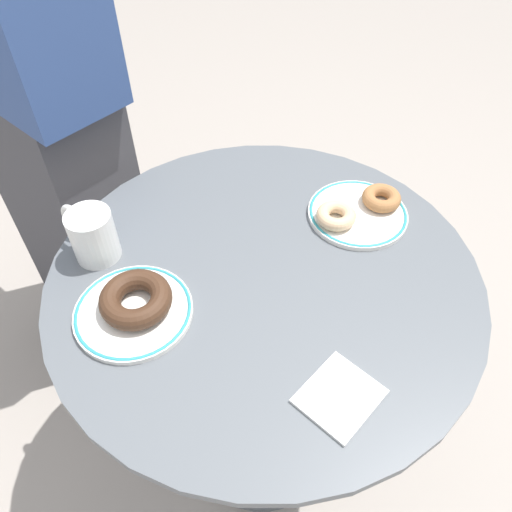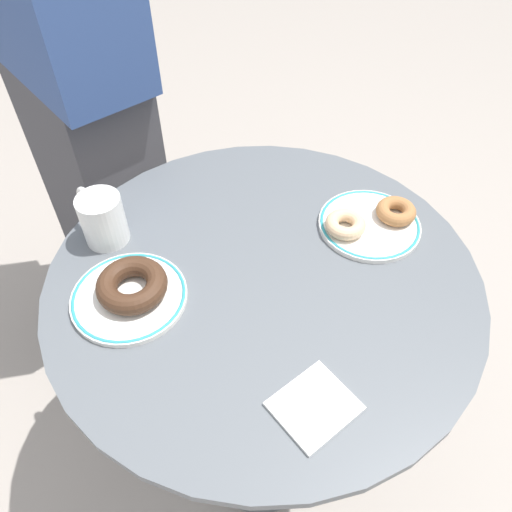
% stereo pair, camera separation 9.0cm
% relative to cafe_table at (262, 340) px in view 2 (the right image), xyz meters
% --- Properties ---
extents(ground_plane, '(7.00, 7.00, 0.02)m').
position_rel_cafe_table_xyz_m(ground_plane, '(0.00, 0.00, -0.55)').
color(ground_plane, '#9E9389').
extents(cafe_table, '(0.79, 0.79, 0.76)m').
position_rel_cafe_table_xyz_m(cafe_table, '(0.00, 0.00, 0.00)').
color(cafe_table, '#565B60').
rests_on(cafe_table, ground).
extents(plate_left, '(0.20, 0.20, 0.01)m').
position_rel_cafe_table_xyz_m(plate_left, '(-0.24, 0.02, 0.22)').
color(plate_left, white).
rests_on(plate_left, cafe_table).
extents(plate_right, '(0.20, 0.20, 0.01)m').
position_rel_cafe_table_xyz_m(plate_right, '(0.24, 0.05, 0.22)').
color(plate_right, white).
rests_on(plate_right, cafe_table).
extents(donut_chocolate, '(0.14, 0.14, 0.04)m').
position_rel_cafe_table_xyz_m(donut_chocolate, '(-0.23, 0.03, 0.25)').
color(donut_chocolate, '#422819').
rests_on(donut_chocolate, plate_left).
extents(donut_cinnamon, '(0.11, 0.11, 0.03)m').
position_rel_cafe_table_xyz_m(donut_cinnamon, '(0.29, 0.05, 0.24)').
color(donut_cinnamon, '#A36B3D').
rests_on(donut_cinnamon, plate_right).
extents(donut_glazed, '(0.10, 0.10, 0.03)m').
position_rel_cafe_table_xyz_m(donut_glazed, '(0.18, 0.04, 0.24)').
color(donut_glazed, '#E0B789').
rests_on(donut_glazed, plate_right).
extents(paper_napkin, '(0.14, 0.13, 0.01)m').
position_rel_cafe_table_xyz_m(paper_napkin, '(-0.02, -0.27, 0.22)').
color(paper_napkin, white).
rests_on(paper_napkin, cafe_table).
extents(coffee_mug, '(0.08, 0.12, 0.10)m').
position_rel_cafe_table_xyz_m(coffee_mug, '(-0.25, 0.19, 0.27)').
color(coffee_mug, white).
rests_on(coffee_mug, cafe_table).
extents(person_figure, '(0.37, 0.51, 1.62)m').
position_rel_cafe_table_xyz_m(person_figure, '(-0.25, 0.65, 0.25)').
color(person_figure, '#3D3D42').
rests_on(person_figure, ground).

